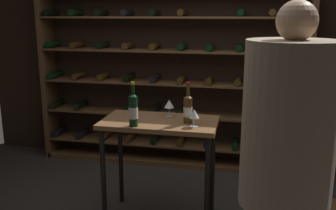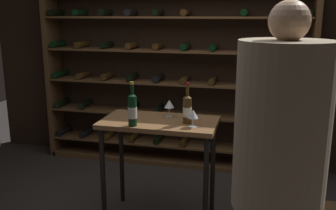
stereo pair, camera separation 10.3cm
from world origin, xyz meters
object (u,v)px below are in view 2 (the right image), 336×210
at_px(tasting_table, 159,135).
at_px(wine_bottle_gold_foil, 187,109).
at_px(wine_glass_stemmed_left, 193,114).
at_px(wine_rack, 171,80).
at_px(person_guest_plum_blouse, 279,166).
at_px(wine_glass_stemmed_right, 169,104).
at_px(wine_bottle_red_label, 132,109).

bearing_deg(tasting_table, wine_bottle_gold_foil, -6.64).
bearing_deg(wine_glass_stemmed_left, tasting_table, 158.10).
bearing_deg(wine_glass_stemmed_left, wine_rack, 110.31).
bearing_deg(tasting_table, person_guest_plum_blouse, -48.38).
relative_size(wine_rack, wine_glass_stemmed_right, 20.80).
distance_m(wine_glass_stemmed_left, wine_glass_stemmed_right, 0.37).
xyz_separation_m(tasting_table, wine_glass_stemmed_left, (0.32, -0.13, 0.24)).
bearing_deg(wine_glass_stemmed_right, wine_bottle_red_label, -123.15).
xyz_separation_m(tasting_table, person_guest_plum_blouse, (0.96, -1.08, 0.24)).
bearing_deg(wine_glass_stemmed_right, wine_bottle_gold_foil, -39.19).
xyz_separation_m(person_guest_plum_blouse, wine_glass_stemmed_right, (-0.90, 1.21, 0.00)).
bearing_deg(wine_glass_stemmed_right, tasting_table, -113.50).
relative_size(wine_bottle_gold_foil, wine_glass_stemmed_right, 2.24).
xyz_separation_m(wine_glass_stemmed_left, wine_glass_stemmed_right, (-0.26, 0.26, 0.01)).
bearing_deg(person_guest_plum_blouse, wine_bottle_gold_foil, 96.72).
bearing_deg(wine_rack, wine_glass_stemmed_right, -77.06).
bearing_deg(wine_glass_stemmed_right, wine_rack, 102.94).
bearing_deg(person_guest_plum_blouse, wine_glass_stemmed_left, 96.70).
relative_size(tasting_table, wine_bottle_red_label, 2.71).
bearing_deg(wine_bottle_gold_foil, wine_glass_stemmed_left, -55.79).
xyz_separation_m(wine_bottle_gold_foil, wine_glass_stemmed_right, (-0.20, 0.16, -0.01)).
height_order(person_guest_plum_blouse, wine_glass_stemmed_right, person_guest_plum_blouse).
relative_size(tasting_table, wine_bottle_gold_foil, 2.87).
distance_m(person_guest_plum_blouse, wine_bottle_gold_foil, 1.26).
distance_m(wine_bottle_gold_foil, wine_glass_stemmed_right, 0.25).
height_order(tasting_table, wine_glass_stemmed_right, wine_glass_stemmed_right).
height_order(wine_bottle_red_label, wine_glass_stemmed_right, wine_bottle_red_label).
distance_m(tasting_table, wine_glass_stemmed_left, 0.42).
height_order(wine_bottle_gold_foil, wine_glass_stemmed_left, wine_bottle_gold_foil).
xyz_separation_m(wine_rack, tasting_table, (0.22, -1.32, -0.26)).
bearing_deg(wine_glass_stemmed_left, wine_bottle_gold_foil, 124.21).
xyz_separation_m(wine_bottle_red_label, wine_glass_stemmed_left, (0.49, 0.09, -0.03)).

